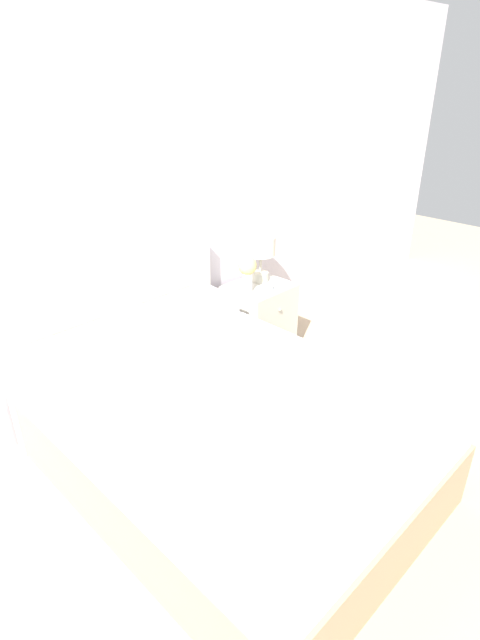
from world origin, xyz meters
The scene contains 7 objects.
ground_plane centered at (0.00, 0.00, 0.00)m, with size 12.00×12.00×0.00m, color #CCB28E.
wall_back centered at (0.00, 0.07, 1.30)m, with size 8.00×0.06×2.60m.
bed centered at (0.00, -0.94, 0.30)m, with size 1.49×2.01×0.99m.
nightstand centered at (1.08, -0.22, 0.30)m, with size 0.46×0.42×0.60m.
table_lamp centered at (1.15, -0.16, 0.84)m, with size 0.22×0.22×0.35m.
flower_vase centered at (0.94, -0.23, 0.76)m, with size 0.13×0.13×0.26m.
teacup centered at (1.06, -0.33, 0.62)m, with size 0.12×0.12×0.05m.
Camera 1 is at (-1.45, -2.54, 2.03)m, focal length 28.00 mm.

